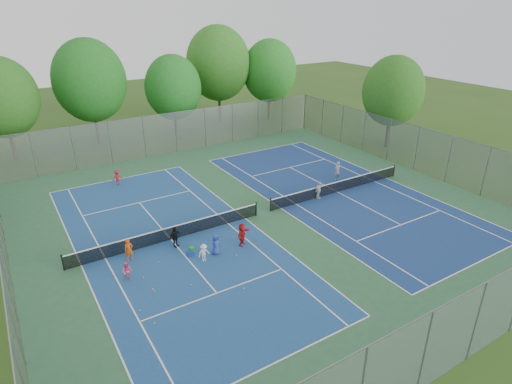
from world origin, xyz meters
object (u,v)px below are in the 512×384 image
net_left (171,234)px  ball_hopper (192,251)px  ball_crate (191,253)px  net_right (338,187)px  instructor (337,171)px

net_left → ball_hopper: net_left is taller
ball_crate → net_left: bearing=97.9°
net_right → ball_hopper: (-13.59, -2.33, -0.19)m
ball_crate → ball_hopper: bearing=0.4°
net_right → ball_crate: 13.88m
ball_crate → net_right: bearing=9.7°
net_left → instructor: bearing=7.2°
net_left → ball_hopper: 2.37m
net_left → ball_crate: size_ratio=35.94×
net_left → net_right: bearing=0.0°
instructor → ball_hopper: bearing=13.2°
net_left → instructor: (15.69, 1.99, 0.36)m
net_right → ball_hopper: bearing=-170.3°
net_right → ball_crate: bearing=-170.3°
instructor → net_right: bearing=47.2°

